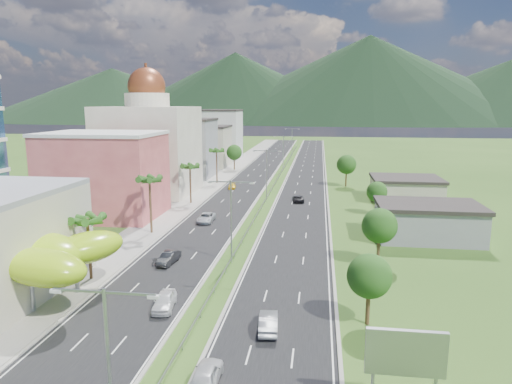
% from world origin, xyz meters
% --- Properties ---
extents(ground, '(500.00, 500.00, 0.00)m').
position_xyz_m(ground, '(0.00, 0.00, 0.00)').
color(ground, '#2D5119').
rests_on(ground, ground).
extents(road_left, '(11.00, 260.00, 0.04)m').
position_xyz_m(road_left, '(-7.50, 90.00, 0.02)').
color(road_left, black).
rests_on(road_left, ground).
extents(road_right, '(11.00, 260.00, 0.04)m').
position_xyz_m(road_right, '(7.50, 90.00, 0.02)').
color(road_right, black).
rests_on(road_right, ground).
extents(sidewalk_left, '(7.00, 260.00, 0.12)m').
position_xyz_m(sidewalk_left, '(-17.00, 90.00, 0.06)').
color(sidewalk_left, gray).
rests_on(sidewalk_left, ground).
extents(median_guardrail, '(0.10, 216.06, 0.76)m').
position_xyz_m(median_guardrail, '(0.00, 71.99, 0.62)').
color(median_guardrail, gray).
rests_on(median_guardrail, ground).
extents(streetlight_median_a, '(6.04, 0.25, 11.00)m').
position_xyz_m(streetlight_median_a, '(0.00, -25.00, 6.75)').
color(streetlight_median_a, gray).
rests_on(streetlight_median_a, ground).
extents(streetlight_median_b, '(6.04, 0.25, 11.00)m').
position_xyz_m(streetlight_median_b, '(0.00, 10.00, 6.75)').
color(streetlight_median_b, gray).
rests_on(streetlight_median_b, ground).
extents(streetlight_median_c, '(6.04, 0.25, 11.00)m').
position_xyz_m(streetlight_median_c, '(0.00, 50.00, 6.75)').
color(streetlight_median_c, gray).
rests_on(streetlight_median_c, ground).
extents(streetlight_median_d, '(6.04, 0.25, 11.00)m').
position_xyz_m(streetlight_median_d, '(0.00, 95.00, 6.75)').
color(streetlight_median_d, gray).
rests_on(streetlight_median_d, ground).
extents(streetlight_median_e, '(6.04, 0.25, 11.00)m').
position_xyz_m(streetlight_median_e, '(0.00, 140.00, 6.75)').
color(streetlight_median_e, gray).
rests_on(streetlight_median_e, ground).
extents(lime_canopy, '(18.00, 15.00, 7.40)m').
position_xyz_m(lime_canopy, '(-20.00, -4.00, 4.99)').
color(lime_canopy, '#92C313').
rests_on(lime_canopy, ground).
extents(pink_shophouse, '(20.00, 15.00, 15.00)m').
position_xyz_m(pink_shophouse, '(-28.00, 32.00, 7.50)').
color(pink_shophouse, '#BB4C4E').
rests_on(pink_shophouse, ground).
extents(domed_building, '(20.00, 20.00, 28.70)m').
position_xyz_m(domed_building, '(-28.00, 55.00, 11.35)').
color(domed_building, beige).
rests_on(domed_building, ground).
extents(midrise_grey, '(16.00, 15.00, 16.00)m').
position_xyz_m(midrise_grey, '(-27.00, 80.00, 8.00)').
color(midrise_grey, gray).
rests_on(midrise_grey, ground).
extents(midrise_beige, '(16.00, 15.00, 13.00)m').
position_xyz_m(midrise_beige, '(-27.00, 102.00, 6.50)').
color(midrise_beige, '#B3AD93').
rests_on(midrise_beige, ground).
extents(midrise_white, '(16.00, 15.00, 18.00)m').
position_xyz_m(midrise_white, '(-27.00, 125.00, 9.00)').
color(midrise_white, silver).
rests_on(midrise_white, ground).
extents(billboard, '(5.20, 0.35, 6.20)m').
position_xyz_m(billboard, '(17.00, -18.00, 4.42)').
color(billboard, gray).
rests_on(billboard, ground).
extents(shed_near, '(15.00, 10.00, 5.00)m').
position_xyz_m(shed_near, '(28.00, 25.00, 2.50)').
color(shed_near, gray).
rests_on(shed_near, ground).
extents(shed_far, '(14.00, 12.00, 4.40)m').
position_xyz_m(shed_far, '(30.00, 55.00, 2.20)').
color(shed_far, '#B3AD93').
rests_on(shed_far, ground).
extents(palm_tree_b, '(3.60, 3.60, 8.10)m').
position_xyz_m(palm_tree_b, '(-15.50, 2.00, 7.06)').
color(palm_tree_b, '#47301C').
rests_on(palm_tree_b, ground).
extents(palm_tree_c, '(3.60, 3.60, 9.60)m').
position_xyz_m(palm_tree_c, '(-15.50, 22.00, 8.50)').
color(palm_tree_c, '#47301C').
rests_on(palm_tree_c, ground).
extents(palm_tree_d, '(3.60, 3.60, 8.60)m').
position_xyz_m(palm_tree_d, '(-15.50, 45.00, 7.54)').
color(palm_tree_d, '#47301C').
rests_on(palm_tree_d, ground).
extents(palm_tree_e, '(3.60, 3.60, 9.40)m').
position_xyz_m(palm_tree_e, '(-15.50, 70.00, 8.31)').
color(palm_tree_e, '#47301C').
rests_on(palm_tree_e, ground).
extents(leafy_tree_lfar, '(4.90, 4.90, 8.05)m').
position_xyz_m(leafy_tree_lfar, '(-15.50, 95.00, 5.58)').
color(leafy_tree_lfar, '#47301C').
rests_on(leafy_tree_lfar, ground).
extents(leafy_tree_ra, '(4.20, 4.20, 6.90)m').
position_xyz_m(leafy_tree_ra, '(16.00, -5.00, 4.78)').
color(leafy_tree_ra, '#47301C').
rests_on(leafy_tree_ra, ground).
extents(leafy_tree_rb, '(4.55, 4.55, 7.47)m').
position_xyz_m(leafy_tree_rb, '(19.00, 12.00, 5.18)').
color(leafy_tree_rb, '#47301C').
rests_on(leafy_tree_rb, ground).
extents(leafy_tree_rc, '(3.85, 3.85, 6.33)m').
position_xyz_m(leafy_tree_rc, '(22.00, 40.00, 4.37)').
color(leafy_tree_rc, '#47301C').
rests_on(leafy_tree_rc, ground).
extents(leafy_tree_rd, '(4.90, 4.90, 8.05)m').
position_xyz_m(leafy_tree_rd, '(18.00, 70.00, 5.58)').
color(leafy_tree_rd, '#47301C').
rests_on(leafy_tree_rd, ground).
extents(mountain_ridge, '(860.00, 140.00, 90.00)m').
position_xyz_m(mountain_ridge, '(60.00, 450.00, 0.00)').
color(mountain_ridge, black).
rests_on(mountain_ridge, ground).
extents(car_white_near_left, '(2.57, 5.05, 1.65)m').
position_xyz_m(car_white_near_left, '(-4.14, -4.53, 0.86)').
color(car_white_near_left, white).
rests_on(car_white_near_left, road_left).
extents(car_dark_left, '(2.13, 4.84, 1.55)m').
position_xyz_m(car_dark_left, '(-8.09, 8.48, 0.81)').
color(car_dark_left, black).
rests_on(car_dark_left, road_left).
extents(car_silver_mid_left, '(2.66, 5.62, 1.55)m').
position_xyz_m(car_silver_mid_left, '(-8.46, 30.06, 0.82)').
color(car_silver_mid_left, '#B4B8BC').
rests_on(car_silver_mid_left, road_left).
extents(car_yellow_far_left, '(2.21, 4.36, 1.21)m').
position_xyz_m(car_yellow_far_left, '(-10.01, 62.52, 0.65)').
color(car_yellow_far_left, gold).
rests_on(car_yellow_far_left, road_left).
extents(car_white_near_right, '(1.98, 4.84, 1.64)m').
position_xyz_m(car_white_near_right, '(3.20, -16.53, 0.86)').
color(car_white_near_right, silver).
rests_on(car_white_near_right, road_right).
extents(car_silver_right, '(2.10, 4.96, 1.59)m').
position_xyz_m(car_silver_right, '(6.83, -7.57, 0.84)').
color(car_silver_right, '#9B9DA2').
rests_on(car_silver_right, road_right).
extents(car_dark_far_right, '(2.83, 5.09, 1.35)m').
position_xyz_m(car_dark_far_right, '(6.88, 49.50, 0.71)').
color(car_dark_far_right, black).
rests_on(car_dark_far_right, road_right).
extents(motorcycle, '(0.60, 1.85, 1.17)m').
position_xyz_m(motorcycle, '(-9.84, 7.93, 0.63)').
color(motorcycle, black).
rests_on(motorcycle, road_left).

